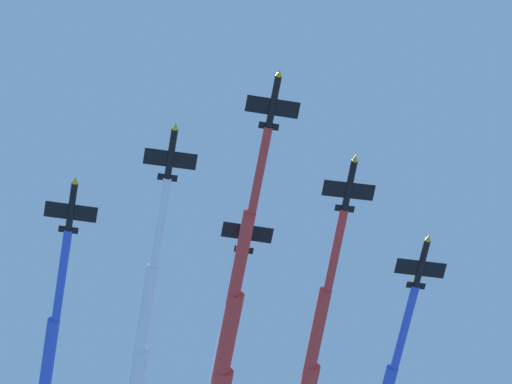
% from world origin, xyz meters
% --- Properties ---
extents(jet_lead, '(69.16, 25.76, 3.71)m').
position_xyz_m(jet_lead, '(-26.41, -8.35, 218.02)').
color(jet_lead, black).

